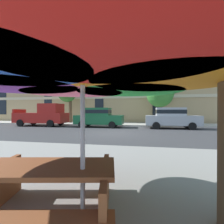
# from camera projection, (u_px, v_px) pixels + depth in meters

# --- Properties ---
(ground_plane) EXTENTS (120.00, 120.00, 0.00)m
(ground_plane) POSITION_uv_depth(u_px,v_px,m) (114.00, 133.00, 11.18)
(ground_plane) COLOR #38383A
(sidewalk_near_patio) EXTENTS (56.00, 9.00, 0.12)m
(sidewalk_near_patio) POSITION_uv_depth(u_px,v_px,m) (2.00, 213.00, 2.34)
(sidewalk_near_patio) COLOR gray
(sidewalk_near_patio) RESTS_ON ground
(sidewalk_far) EXTENTS (56.00, 3.60, 0.12)m
(sidewalk_far) POSITION_uv_depth(u_px,v_px,m) (125.00, 124.00, 17.85)
(sidewalk_far) COLOR #B2ADA3
(sidewalk_far) RESTS_ON ground
(apartment_building) EXTENTS (42.34, 12.08, 19.20)m
(apartment_building) POSITION_uv_depth(u_px,v_px,m) (131.00, 59.00, 25.82)
(apartment_building) COLOR tan
(apartment_building) RESTS_ON ground
(pickup_red) EXTENTS (5.10, 2.12, 2.20)m
(pickup_red) POSITION_uv_depth(u_px,v_px,m) (43.00, 116.00, 16.28)
(pickup_red) COLOR #B21E19
(pickup_red) RESTS_ON ground
(sedan_green) EXTENTS (4.40, 1.98, 1.78)m
(sedan_green) POSITION_uv_depth(u_px,v_px,m) (99.00, 117.00, 15.20)
(sedan_green) COLOR #195933
(sedan_green) RESTS_ON ground
(sedan_silver) EXTENTS (4.40, 1.98, 1.78)m
(sedan_silver) POSITION_uv_depth(u_px,v_px,m) (171.00, 117.00, 13.99)
(sedan_silver) COLOR #A8AAB2
(sedan_silver) RESTS_ON ground
(street_tree_left) EXTENTS (2.20, 2.20, 4.95)m
(street_tree_left) POSITION_uv_depth(u_px,v_px,m) (67.00, 93.00, 19.39)
(street_tree_left) COLOR brown
(street_tree_left) RESTS_ON ground
(street_tree_middle) EXTENTS (2.82, 3.03, 4.83)m
(street_tree_middle) POSITION_uv_depth(u_px,v_px,m) (160.00, 94.00, 17.11)
(street_tree_middle) COLOR brown
(street_tree_middle) RESTS_ON ground
(patio_umbrella) EXTENTS (3.88, 3.61, 2.36)m
(patio_umbrella) POSITION_uv_depth(u_px,v_px,m) (83.00, 67.00, 2.09)
(patio_umbrella) COLOR silver
(patio_umbrella) RESTS_ON ground
(picnic_table) EXTENTS (2.06, 1.84, 0.77)m
(picnic_table) POSITION_uv_depth(u_px,v_px,m) (48.00, 186.00, 2.23)
(picnic_table) COLOR brown
(picnic_table) RESTS_ON ground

